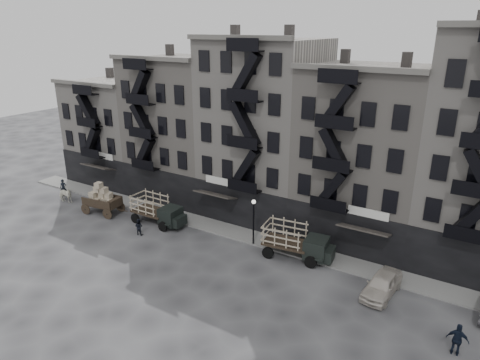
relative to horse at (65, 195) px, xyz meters
The scene contains 15 objects.
ground 19.23m from the horse, ahead, with size 140.00×140.00×0.00m, color #38383A.
sidewalk 19.54m from the horse, 10.34° to the left, with size 55.00×2.50×0.15m, color slate.
building_west 10.91m from the horse, 94.72° to the left, with size 10.00×11.35×13.20m.
building_midwest 14.86m from the horse, 46.13° to the left, with size 10.00×11.35×16.20m.
building_center 22.79m from the horse, 26.50° to the left, with size 10.00×11.35×18.20m.
building_mideast 31.45m from the horse, 18.16° to the left, with size 10.00×11.35×16.20m.
lamp_post 22.42m from the horse, ahead, with size 0.36×0.36×4.28m.
horse is the anchor object (origin of this frame).
wagon 5.70m from the horse, ahead, with size 4.13×2.55×3.31m.
stake_truck_west 12.23m from the horse, ahead, with size 5.61×2.37×2.80m.
stake_truck_east 26.35m from the horse, ahead, with size 5.99×2.97×2.90m.
car_east 33.64m from the horse, ahead, with size 1.84×4.56×1.55m, color #BBB3A8.
pedestrian_west 2.05m from the horse, 146.79° to the left, with size 0.71×0.47×1.96m, color black.
pedestrian_mid 12.37m from the horse, ahead, with size 0.77×0.60×1.58m, color black.
policeman 38.97m from the horse, ahead, with size 1.21×0.50×2.06m, color black.
Camera 1 is at (19.49, -26.34, 18.07)m, focal length 32.00 mm.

